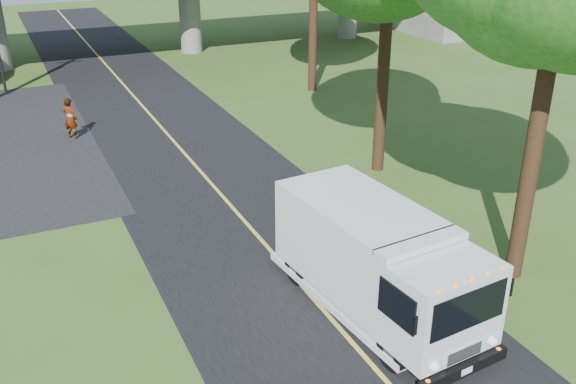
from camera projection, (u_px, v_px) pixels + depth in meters
ground at (357, 349)px, 14.57m from camera, size 120.00×120.00×0.00m
road at (214, 187)px, 22.82m from camera, size 7.00×90.00×0.02m
lane_line at (214, 186)px, 22.82m from camera, size 0.12×90.00×0.01m
step_van at (376, 259)px, 15.38m from camera, size 2.93×6.55×2.67m
pedestrian at (70, 118)px, 27.17m from camera, size 0.76×0.76×1.78m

